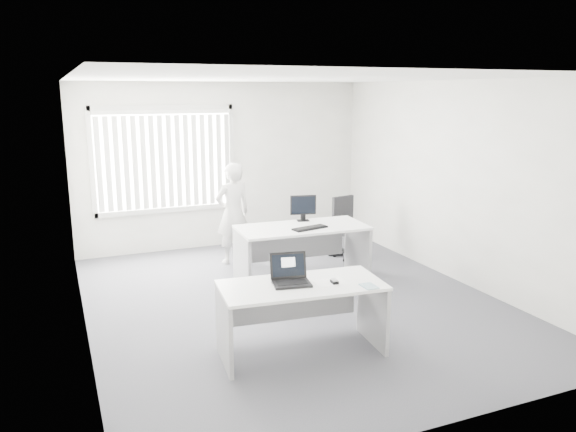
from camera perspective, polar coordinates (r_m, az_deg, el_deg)
name	(u,v)px	position (r m, az deg, el deg)	size (l,w,h in m)	color
ground	(292,301)	(7.31, 0.44, -8.66)	(6.00, 6.00, 0.00)	#58575F
wall_back	(223,165)	(9.72, -6.58, 5.13)	(5.00, 0.02, 2.80)	white
wall_front	(450,261)	(4.41, 16.12, -4.39)	(5.00, 0.02, 2.80)	white
wall_left	(77,211)	(6.38, -20.62, 0.48)	(0.02, 6.00, 2.80)	white
wall_right	(456,182)	(8.23, 16.69, 3.33)	(0.02, 6.00, 2.80)	white
ceiling	(293,78)	(6.82, 0.48, 13.86)	(5.00, 6.00, 0.02)	white
window	(165,160)	(9.44, -12.40, 5.61)	(2.32, 0.06, 1.76)	silver
blinds	(166,162)	(9.38, -12.32, 5.39)	(2.20, 0.10, 1.50)	white
desk_near	(302,303)	(5.76, 1.39, -8.87)	(1.71, 0.93, 0.75)	white
desk_far	(302,242)	(7.83, 1.44, -2.68)	(1.83, 0.92, 0.82)	white
office_chair	(348,238)	(9.19, 6.11, -2.27)	(0.66, 0.66, 0.98)	black
person	(233,213)	(8.75, -5.62, 0.28)	(0.58, 0.38, 1.58)	silver
laptop	(292,271)	(5.62, 0.37, -5.59)	(0.38, 0.33, 0.29)	black
paper_sheet	(330,282)	(5.75, 4.28, -6.71)	(0.32, 0.22, 0.00)	white
mouse	(334,281)	(5.72, 4.74, -6.60)	(0.06, 0.10, 0.04)	silver
booklet	(369,286)	(5.67, 8.22, -7.06)	(0.13, 0.19, 0.01)	white
keyboard	(310,228)	(7.63, 2.24, -1.23)	(0.50, 0.17, 0.02)	black
monitor	(303,208)	(8.06, 1.55, 0.80)	(0.38, 0.11, 0.38)	black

